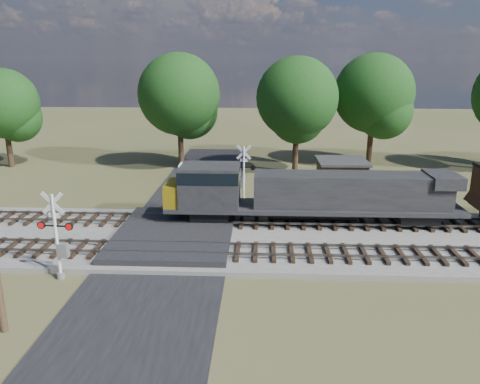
{
  "coord_description": "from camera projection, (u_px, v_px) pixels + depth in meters",
  "views": [
    {
      "loc": [
        5.25,
        -26.09,
        10.75
      ],
      "look_at": [
        3.95,
        2.0,
        2.69
      ],
      "focal_mm": 35.0,
      "sensor_mm": 36.0,
      "label": 1
    }
  ],
  "objects": [
    {
      "name": "track_far",
      "position": [
        228.0,
        221.0,
        30.88
      ],
      "size": [
        140.0,
        2.6,
        0.33
      ],
      "color": "black",
      "rests_on": "ballast_bed"
    },
    {
      "name": "ballast_bed",
      "position": [
        339.0,
        240.0,
        28.24
      ],
      "size": [
        140.0,
        10.0,
        0.3
      ],
      "primitive_type": "cube",
      "color": "gray",
      "rests_on": "ground"
    },
    {
      "name": "crossing_signal_far",
      "position": [
        243.0,
        179.0,
        35.64
      ],
      "size": [
        1.82,
        0.44,
        4.54
      ],
      "rotation": [
        0.0,
        0.0,
        3.0
      ],
      "color": "silver",
      "rests_on": "ground"
    },
    {
      "name": "ground",
      "position": [
        173.0,
        243.0,
        28.25
      ],
      "size": [
        160.0,
        160.0,
        0.0
      ],
      "primitive_type": "plane",
      "color": "#424927",
      "rests_on": "ground"
    },
    {
      "name": "treeline",
      "position": [
        303.0,
        97.0,
        45.25
      ],
      "size": [
        79.24,
        11.17,
        11.41
      ],
      "color": "black",
      "rests_on": "ground"
    },
    {
      "name": "road",
      "position": [
        173.0,
        242.0,
        28.24
      ],
      "size": [
        7.0,
        60.0,
        0.08
      ],
      "primitive_type": "cube",
      "color": "black",
      "rests_on": "ground"
    },
    {
      "name": "crossing_signal_near",
      "position": [
        59.0,
        244.0,
        23.18
      ],
      "size": [
        1.85,
        0.41,
        4.58
      ],
      "rotation": [
        0.0,
        0.0,
        -0.09
      ],
      "color": "silver",
      "rests_on": "ground"
    },
    {
      "name": "equipment_shed",
      "position": [
        341.0,
        176.0,
        38.62
      ],
      "size": [
        4.08,
        4.08,
        2.74
      ],
      "rotation": [
        0.0,
        0.0,
        0.01
      ],
      "color": "#4F3322",
      "rests_on": "ground"
    },
    {
      "name": "track_near",
      "position": [
        222.0,
        251.0,
        26.08
      ],
      "size": [
        140.0,
        2.6,
        0.33
      ],
      "color": "black",
      "rests_on": "ballast_bed"
    },
    {
      "name": "crossing_panel",
      "position": [
        175.0,
        235.0,
        28.64
      ],
      "size": [
        7.0,
        9.0,
        0.62
      ],
      "primitive_type": "cube",
      "color": "#262628",
      "rests_on": "ground"
    }
  ]
}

